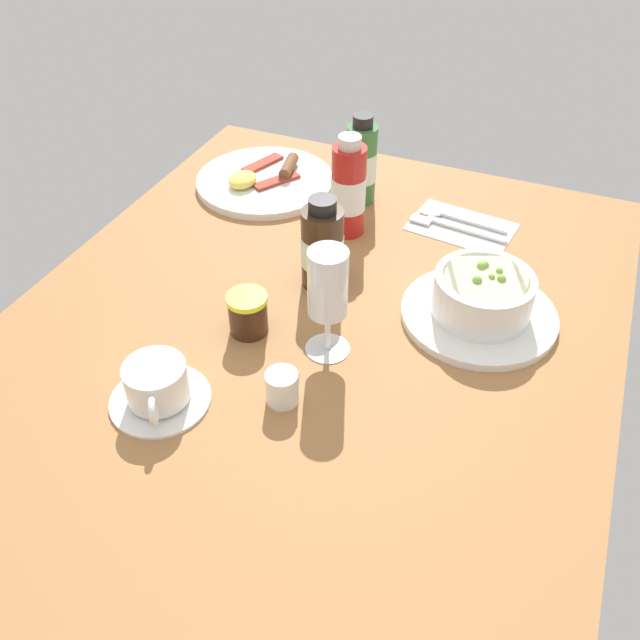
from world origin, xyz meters
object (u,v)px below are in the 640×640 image
Objects in this scene: cutlery_setting at (459,225)px; sauce_bottle_green at (361,163)px; breakfast_plate at (264,180)px; creamer_jug at (283,387)px; wine_glass at (328,289)px; porridge_bowl at (482,299)px; coffee_cup at (157,386)px; jam_jar at (248,313)px; sauce_bottle_brown at (322,247)px; sauce_bottle_red at (348,190)px.

sauce_bottle_green is at bearing 84.38° from cutlery_setting.
creamer_jug is at bearing -151.23° from breakfast_plate.
porridge_bowl is at bearing -50.48° from wine_glass.
coffee_cup is 2.50× the size of creamer_jug.
cutlery_setting is 39.20cm from wine_glass.
sauce_bottle_green is (38.61, 9.53, -3.20)cm from wine_glass.
jam_jar is (-37.42, 20.54, 2.80)cm from cutlery_setting.
sauce_bottle_brown is at bearing -172.78° from sauce_bottle_green.
wine_glass is 29.40cm from sauce_bottle_red.
breakfast_plate is (53.65, 12.05, -1.84)cm from coffee_cup.
sauce_bottle_green reaches higher than porridge_bowl.
creamer_jug is 0.83× the size of jam_jar.
jam_jar is 40.75cm from breakfast_plate.
porridge_bowl is 1.52× the size of sauce_bottle_brown.
jam_jar is 0.24× the size of breakfast_plate.
jam_jar is at bearing -13.96° from coffee_cup.
porridge_bowl is at bearing -159.53° from cutlery_setting.
porridge_bowl is 36.43cm from sauce_bottle_green.
wine_glass reaches higher than porridge_bowl.
wine_glass is (10.72, -1.55, 8.07)cm from creamer_jug.
sauce_bottle_green reaches higher than coffee_cup.
cutlery_setting is at bearing -89.93° from breakfast_plate.
coffee_cup is at bearing 173.82° from sauce_bottle_green.
coffee_cup is 55.02cm from breakfast_plate.
cutlery_setting is at bearing -24.60° from coffee_cup.
cutlery_setting is 1.07× the size of sauce_bottle_red.
sauce_bottle_red reaches higher than cutlery_setting.
jam_jar is at bearing 117.42° from porridge_bowl.
sauce_bottle_brown is at bearing -173.84° from sauce_bottle_red.
coffee_cup is at bearing 155.40° from cutlery_setting.
creamer_jug is 0.32× the size of wine_glass.
creamer_jug is 0.32× the size of sauce_bottle_green.
jam_jar is at bearing 177.13° from sauce_bottle_green.
wine_glass is at bearing -164.28° from sauce_bottle_red.
wine_glass is at bearing -166.13° from sauce_bottle_green.
wine_glass reaches higher than sauce_bottle_green.
wine_glass is at bearing -143.08° from breakfast_plate.
sauce_bottle_green is at bearing 48.01° from porridge_bowl.
cutlery_setting is 1.15× the size of sauce_bottle_green.
porridge_bowl is at bearing -118.62° from sauce_bottle_red.
coffee_cup is 31.97cm from sauce_bottle_brown.
sauce_bottle_green is 0.63× the size of breakfast_plate.
creamer_jug is 14.19cm from jam_jar.
wine_glass reaches higher than breakfast_plate.
porridge_bowl is 32.57cm from jam_jar.
sauce_bottle_red reaches higher than jam_jar.
wine_glass reaches higher than coffee_cup.
porridge_bowl is 4.39× the size of creamer_jug.
sauce_bottle_green is at bearing -6.18° from coffee_cup.
sauce_bottle_green reaches higher than jam_jar.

